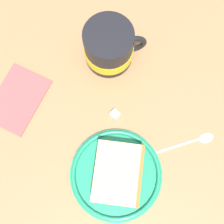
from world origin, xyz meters
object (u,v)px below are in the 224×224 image
at_px(small_plate, 116,175).
at_px(tea_mug, 109,47).
at_px(folded_napkin, 17,99).
at_px(sugar_cube, 115,115).
at_px(cake_slice, 118,174).
at_px(teaspoon, 196,141).

bearing_deg(small_plate, tea_mug, 33.24).
xyz_separation_m(folded_napkin, sugar_cube, (0.07, -0.19, 0.01)).
distance_m(small_plate, cake_slice, 0.03).
height_order(teaspoon, sugar_cube, sugar_cube).
distance_m(tea_mug, sugar_cube, 0.14).
bearing_deg(small_plate, folded_napkin, 82.97).
relative_size(folded_napkin, sugar_cube, 8.06).
relative_size(small_plate, cake_slice, 1.32).
distance_m(tea_mug, folded_napkin, 0.22).
distance_m(small_plate, teaspoon, 0.17).
height_order(small_plate, sugar_cube, small_plate).
bearing_deg(cake_slice, tea_mug, 33.84).
xyz_separation_m(cake_slice, tea_mug, (0.21, 0.14, 0.01)).
distance_m(small_plate, folded_napkin, 0.25).
height_order(tea_mug, folded_napkin, tea_mug).
height_order(small_plate, tea_mug, tea_mug).
relative_size(small_plate, teaspoon, 1.68).
distance_m(folded_napkin, sugar_cube, 0.20).
distance_m(cake_slice, teaspoon, 0.17).
height_order(folded_napkin, sugar_cube, sugar_cube).
relative_size(tea_mug, teaspoon, 1.08).
distance_m(small_plate, tea_mug, 0.25).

